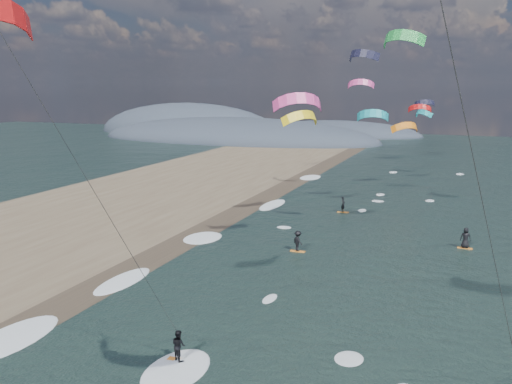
% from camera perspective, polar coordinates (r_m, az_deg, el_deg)
% --- Properties ---
extents(wet_sand_strip, '(3.00, 240.00, 0.00)m').
position_cam_1_polar(wet_sand_strip, '(34.26, -19.05, -10.89)').
color(wet_sand_strip, '#382D23').
rests_on(wet_sand_strip, ground).
extents(coastal_hills, '(80.00, 41.00, 15.00)m').
position_cam_1_polar(coastal_hills, '(133.84, -2.70, 5.58)').
color(coastal_hills, '#3D4756').
rests_on(coastal_hills, ground).
extents(kitesurfer_near_a, '(7.60, 8.35, 18.17)m').
position_cam_1_polar(kitesurfer_near_a, '(12.59, 18.18, 16.44)').
color(kitesurfer_near_a, orange).
rests_on(kitesurfer_near_a, ground).
extents(kitesurfer_near_b, '(6.63, 8.99, 15.72)m').
position_cam_1_polar(kitesurfer_near_b, '(22.12, -18.57, 3.53)').
color(kitesurfer_near_b, orange).
rests_on(kitesurfer_near_b, ground).
extents(far_kitesurfers, '(12.72, 14.87, 1.62)m').
position_cam_1_polar(far_kitesurfers, '(45.61, 10.60, -3.99)').
color(far_kitesurfers, orange).
rests_on(far_kitesurfers, ground).
extents(bg_kite_field, '(12.87, 71.39, 9.58)m').
position_cam_1_polar(bg_kite_field, '(69.66, 12.82, 9.32)').
color(bg_kite_field, red).
rests_on(bg_kite_field, ground).
extents(shoreline_surf, '(2.40, 79.40, 0.11)m').
position_cam_1_polar(shoreline_surf, '(37.08, -12.85, -8.87)').
color(shoreline_surf, white).
rests_on(shoreline_surf, ground).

